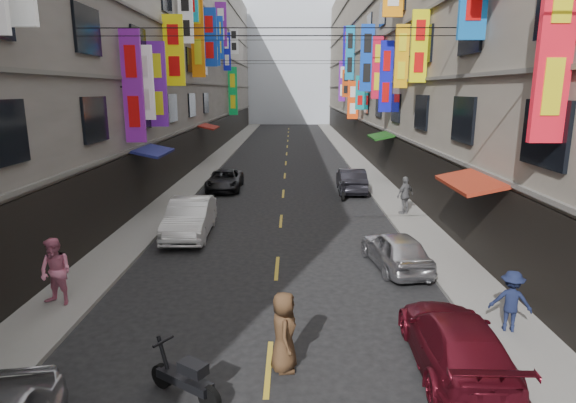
{
  "coord_description": "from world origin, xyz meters",
  "views": [
    {
      "loc": [
        0.5,
        2.65,
        5.88
      ],
      "look_at": [
        0.42,
        12.3,
        3.64
      ],
      "focal_mm": 30.0,
      "sensor_mm": 36.0,
      "label": 1
    }
  ],
  "objects_px": {
    "car_right_far": "(351,180)",
    "pedestrian_crossing": "(284,332)",
    "scooter_far_right": "(342,191)",
    "car_left_far": "(225,180)",
    "car_right_near": "(455,342)",
    "scooter_crossing": "(186,379)",
    "pedestrian_rfar": "(405,195)",
    "pedestrian_lfar": "(56,272)",
    "pedestrian_rnear": "(511,301)",
    "car_left_mid": "(190,218)",
    "car_right_mid": "(396,250)"
  },
  "relations": [
    {
      "from": "scooter_far_right",
      "to": "pedestrian_rfar",
      "type": "bearing_deg",
      "value": 124.8
    },
    {
      "from": "scooter_far_right",
      "to": "car_right_near",
      "type": "height_order",
      "value": "car_right_near"
    },
    {
      "from": "scooter_crossing",
      "to": "car_left_far",
      "type": "bearing_deg",
      "value": 39.36
    },
    {
      "from": "scooter_far_right",
      "to": "car_left_mid",
      "type": "bearing_deg",
      "value": 45.06
    },
    {
      "from": "pedestrian_lfar",
      "to": "pedestrian_rnear",
      "type": "bearing_deg",
      "value": 9.41
    },
    {
      "from": "car_left_far",
      "to": "pedestrian_crossing",
      "type": "height_order",
      "value": "pedestrian_crossing"
    },
    {
      "from": "car_right_near",
      "to": "car_right_far",
      "type": "xyz_separation_m",
      "value": [
        0.0,
        18.54,
        0.07
      ]
    },
    {
      "from": "pedestrian_rfar",
      "to": "car_right_near",
      "type": "bearing_deg",
      "value": 44.59
    },
    {
      "from": "car_right_mid",
      "to": "pedestrian_lfar",
      "type": "distance_m",
      "value": 10.42
    },
    {
      "from": "scooter_far_right",
      "to": "pedestrian_rnear",
      "type": "height_order",
      "value": "pedestrian_rnear"
    },
    {
      "from": "car_left_mid",
      "to": "pedestrian_rnear",
      "type": "xyz_separation_m",
      "value": [
        9.53,
        -8.19,
        0.12
      ]
    },
    {
      "from": "scooter_crossing",
      "to": "pedestrian_rfar",
      "type": "relative_size",
      "value": 0.87
    },
    {
      "from": "scooter_crossing",
      "to": "pedestrian_rnear",
      "type": "distance_m",
      "value": 7.85
    },
    {
      "from": "car_left_far",
      "to": "pedestrian_crossing",
      "type": "relative_size",
      "value": 2.43
    },
    {
      "from": "scooter_crossing",
      "to": "scooter_far_right",
      "type": "xyz_separation_m",
      "value": [
        4.81,
        17.82,
        0.0
      ]
    },
    {
      "from": "scooter_crossing",
      "to": "car_right_mid",
      "type": "xyz_separation_m",
      "value": [
        5.55,
        7.15,
        0.2
      ]
    },
    {
      "from": "scooter_far_right",
      "to": "car_right_near",
      "type": "relative_size",
      "value": 0.41
    },
    {
      "from": "scooter_far_right",
      "to": "pedestrian_lfar",
      "type": "relative_size",
      "value": 0.96
    },
    {
      "from": "pedestrian_rfar",
      "to": "car_left_mid",
      "type": "bearing_deg",
      "value": -18.29
    },
    {
      "from": "pedestrian_lfar",
      "to": "pedestrian_rnear",
      "type": "relative_size",
      "value": 1.23
    },
    {
      "from": "car_right_near",
      "to": "car_left_far",
      "type": "bearing_deg",
      "value": -66.75
    },
    {
      "from": "car_right_far",
      "to": "car_left_mid",
      "type": "bearing_deg",
      "value": 49.96
    },
    {
      "from": "car_right_far",
      "to": "pedestrian_crossing",
      "type": "distance_m",
      "value": 18.96
    },
    {
      "from": "pedestrian_lfar",
      "to": "car_right_near",
      "type": "bearing_deg",
      "value": -0.12
    },
    {
      "from": "car_left_far",
      "to": "car_right_near",
      "type": "height_order",
      "value": "car_right_near"
    },
    {
      "from": "scooter_crossing",
      "to": "car_right_far",
      "type": "xyz_separation_m",
      "value": [
        5.55,
        19.65,
        0.26
      ]
    },
    {
      "from": "pedestrian_lfar",
      "to": "car_right_far",
      "type": "bearing_deg",
      "value": 73.7
    },
    {
      "from": "scooter_crossing",
      "to": "pedestrian_lfar",
      "type": "distance_m",
      "value": 5.95
    },
    {
      "from": "pedestrian_rnear",
      "to": "pedestrian_rfar",
      "type": "bearing_deg",
      "value": -72.88
    },
    {
      "from": "car_right_far",
      "to": "pedestrian_rnear",
      "type": "distance_m",
      "value": 17.13
    },
    {
      "from": "pedestrian_rfar",
      "to": "pedestrian_crossing",
      "type": "height_order",
      "value": "pedestrian_rfar"
    },
    {
      "from": "scooter_crossing",
      "to": "pedestrian_crossing",
      "type": "bearing_deg",
      "value": -27.36
    },
    {
      "from": "car_right_mid",
      "to": "scooter_crossing",
      "type": "bearing_deg",
      "value": 43.33
    },
    {
      "from": "car_right_near",
      "to": "car_right_far",
      "type": "bearing_deg",
      "value": -88.31
    },
    {
      "from": "scooter_crossing",
      "to": "car_right_mid",
      "type": "bearing_deg",
      "value": -4.11
    },
    {
      "from": "car_right_mid",
      "to": "pedestrian_rfar",
      "type": "xyz_separation_m",
      "value": [
        1.88,
        6.92,
        0.38
      ]
    },
    {
      "from": "pedestrian_lfar",
      "to": "pedestrian_crossing",
      "type": "height_order",
      "value": "pedestrian_lfar"
    },
    {
      "from": "car_right_near",
      "to": "scooter_far_right",
      "type": "bearing_deg",
      "value": -85.77
    },
    {
      "from": "scooter_crossing",
      "to": "car_right_near",
      "type": "bearing_deg",
      "value": -45.02
    },
    {
      "from": "scooter_far_right",
      "to": "car_left_far",
      "type": "relative_size",
      "value": 0.42
    },
    {
      "from": "car_right_mid",
      "to": "pedestrian_rnear",
      "type": "distance_m",
      "value": 4.9
    },
    {
      "from": "car_right_mid",
      "to": "pedestrian_rnear",
      "type": "relative_size",
      "value": 2.46
    },
    {
      "from": "car_right_near",
      "to": "pedestrian_rfar",
      "type": "relative_size",
      "value": 2.43
    },
    {
      "from": "pedestrian_rnear",
      "to": "pedestrian_rfar",
      "type": "xyz_separation_m",
      "value": [
        0.05,
        11.46,
        0.13
      ]
    },
    {
      "from": "car_left_mid",
      "to": "car_right_near",
      "type": "distance_m",
      "value": 12.38
    },
    {
      "from": "car_left_mid",
      "to": "car_right_far",
      "type": "height_order",
      "value": "car_left_mid"
    },
    {
      "from": "car_left_far",
      "to": "pedestrian_rfar",
      "type": "relative_size",
      "value": 2.39
    },
    {
      "from": "car_left_mid",
      "to": "car_right_near",
      "type": "bearing_deg",
      "value": -53.37
    },
    {
      "from": "scooter_far_right",
      "to": "pedestrian_lfar",
      "type": "height_order",
      "value": "pedestrian_lfar"
    },
    {
      "from": "scooter_far_right",
      "to": "pedestrian_crossing",
      "type": "xyz_separation_m",
      "value": [
        -2.93,
        -16.78,
        0.44
      ]
    }
  ]
}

